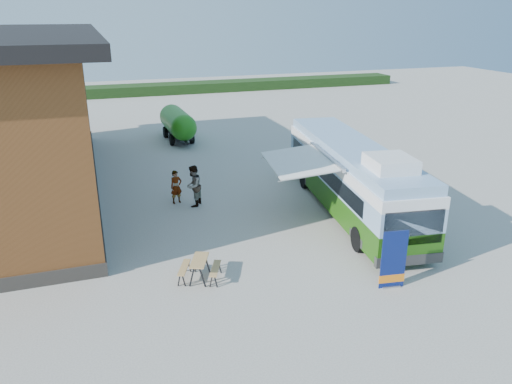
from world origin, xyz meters
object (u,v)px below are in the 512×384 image
object	(u,v)px
person_a	(176,187)
slurry_tanker	(178,123)
bus	(351,175)
banner	(393,265)
person_b	(193,186)
picnic_table	(200,265)

from	to	relation	value
person_a	slurry_tanker	size ratio (longest dim) A/B	0.27
bus	banner	size ratio (longest dim) A/B	5.86
bus	person_b	bearing A→B (deg)	163.63
bus	person_a	distance (m)	7.88
picnic_table	person_a	xyz separation A→B (m)	(0.52, 7.16, 0.23)
person_b	bus	bearing A→B (deg)	98.43
slurry_tanker	picnic_table	bearing A→B (deg)	-99.95
bus	picnic_table	world-z (taller)	bus
picnic_table	banner	bearing A→B (deg)	-0.99
bus	person_b	distance (m)	7.00
person_a	person_b	world-z (taller)	person_b
banner	person_b	world-z (taller)	banner
picnic_table	person_b	bearing A→B (deg)	102.02
bus	slurry_tanker	distance (m)	15.82
person_b	slurry_tanker	bearing A→B (deg)	-154.50
person_b	slurry_tanker	size ratio (longest dim) A/B	0.33
picnic_table	person_a	world-z (taller)	person_a
person_b	slurry_tanker	distance (m)	12.31
banner	picnic_table	distance (m)	6.21
banner	slurry_tanker	bearing A→B (deg)	105.78
person_a	slurry_tanker	bearing A→B (deg)	64.14
bus	slurry_tanker	xyz separation A→B (m)	(-4.84, 15.06, -0.45)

